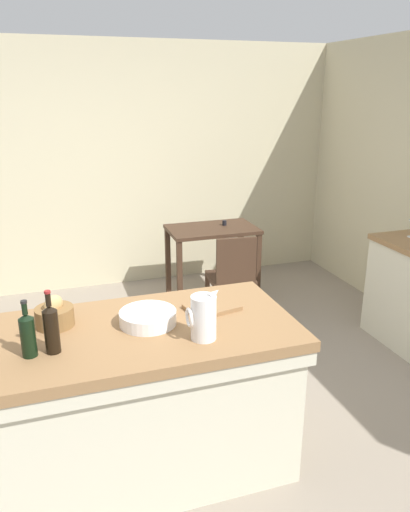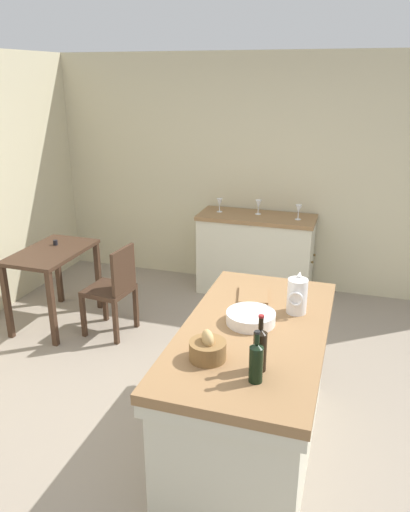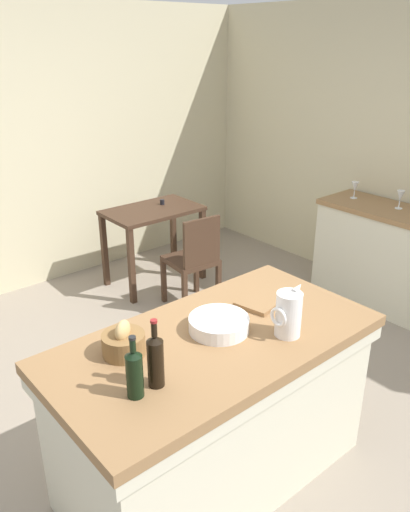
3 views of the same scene
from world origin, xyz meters
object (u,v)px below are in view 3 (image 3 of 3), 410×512
(side_cabinet, at_px, (387,258))
(pitcher, at_px, (288,314))
(cutting_board, at_px, (262,300))
(writing_desk, at_px, (153,221))
(wooden_chair, at_px, (194,259))
(wine_bottle_amber, at_px, (134,372))
(wine_glass_left, at_px, (400,196))
(wine_glass_middle, at_px, (355,187))
(wine_bottle_dark, at_px, (155,359))
(island_table, at_px, (214,404))
(wash_bowl, at_px, (219,324))
(bread_basket, at_px, (124,342))

(side_cabinet, relative_size, pitcher, 4.73)
(pitcher, bearing_deg, cutting_board, 63.81)
(writing_desk, relative_size, wooden_chair, 1.03)
(wine_bottle_amber, distance_m, wine_glass_left, 3.18)
(wine_glass_left, bearing_deg, pitcher, -162.34)
(wine_glass_middle, bearing_deg, writing_desk, 135.93)
(wine_bottle_dark, bearing_deg, cutting_board, 14.13)
(side_cabinet, bearing_deg, wine_glass_middle, 86.67)
(island_table, xyz_separation_m, side_cabinet, (2.51, 0.51, -0.03))
(wine_bottle_amber, distance_m, wine_glass_middle, 3.26)
(wine_bottle_amber, bearing_deg, writing_desk, 53.82)
(pitcher, height_order, cutting_board, pitcher)
(wine_glass_left, bearing_deg, wine_bottle_dark, -168.17)
(side_cabinet, height_order, pitcher, pitcher)
(island_table, distance_m, wine_glass_middle, 2.76)
(wine_glass_middle, bearing_deg, wine_bottle_dark, -160.32)
(wash_bowl, height_order, cutting_board, wash_bowl)
(wash_bowl, height_order, wine_bottle_amber, wine_bottle_amber)
(pitcher, bearing_deg, wine_bottle_amber, 173.71)
(pitcher, distance_m, cutting_board, 0.37)
(side_cabinet, relative_size, writing_desk, 1.43)
(island_table, distance_m, pitcher, 0.65)
(island_table, bearing_deg, wine_bottle_dark, -164.79)
(wine_glass_middle, bearing_deg, pitcher, -152.70)
(bread_basket, bearing_deg, wooden_chair, 41.91)
(side_cabinet, distance_m, writing_desk, 2.19)
(wine_glass_middle, bearing_deg, island_table, -159.57)
(wash_bowl, bearing_deg, bread_basket, 164.35)
(writing_desk, height_order, wooden_chair, wooden_chair)
(writing_desk, height_order, wine_bottle_dark, wine_bottle_dark)
(wine_bottle_amber, height_order, wine_glass_middle, wine_bottle_amber)
(wooden_chair, bearing_deg, wine_glass_middle, -24.79)
(wine_glass_middle, bearing_deg, bread_basket, -165.32)
(island_table, relative_size, writing_desk, 1.86)
(island_table, height_order, wooden_chair, island_table)
(wooden_chair, height_order, wine_bottle_amber, wine_bottle_amber)
(wash_bowl, bearing_deg, wooden_chair, 54.66)
(wine_bottle_amber, bearing_deg, island_table, 12.62)
(cutting_board, xyz_separation_m, wine_glass_middle, (2.09, 0.84, 0.10))
(writing_desk, bearing_deg, cutting_board, -109.05)
(side_cabinet, distance_m, wine_bottle_dark, 3.07)
(side_cabinet, bearing_deg, wash_bowl, -169.04)
(wash_bowl, bearing_deg, side_cabinet, 10.96)
(wooden_chair, bearing_deg, cutting_board, -115.55)
(side_cabinet, bearing_deg, cutting_board, -168.83)
(island_table, height_order, cutting_board, cutting_board)
(writing_desk, bearing_deg, wine_bottle_dark, -124.49)
(wash_bowl, distance_m, wine_bottle_dark, 0.53)
(side_cabinet, xyz_separation_m, cutting_board, (-2.06, -0.41, 0.46))
(island_table, relative_size, wine_glass_middle, 11.02)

